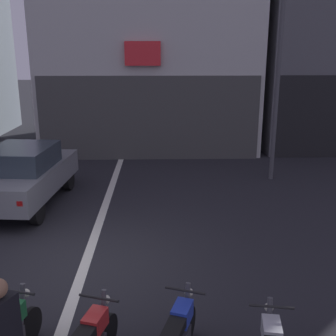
{
  "coord_description": "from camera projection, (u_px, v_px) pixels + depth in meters",
  "views": [
    {
      "loc": [
        1.44,
        -7.11,
        3.97
      ],
      "look_at": [
        1.68,
        2.0,
        1.4
      ],
      "focal_mm": 43.21,
      "sensor_mm": 36.0,
      "label": 1
    }
  ],
  "objects": [
    {
      "name": "ground_plane",
      "position": [
        85.0,
        265.0,
        7.88
      ],
      "size": [
        120.0,
        120.0,
        0.0
      ],
      "primitive_type": "plane",
      "color": "#232328"
    },
    {
      "name": "lane_centre_line",
      "position": [
        115.0,
        176.0,
        13.65
      ],
      "size": [
        0.2,
        18.0,
        0.01
      ],
      "primitive_type": "cube",
      "color": "silver",
      "rests_on": "ground"
    },
    {
      "name": "car_grey_crossing_near",
      "position": [
        24.0,
        174.0,
        10.82
      ],
      "size": [
        2.09,
        4.23,
        1.64
      ],
      "color": "black",
      "rests_on": "ground"
    },
    {
      "name": "street_lamp",
      "position": [
        279.0,
        64.0,
        12.37
      ],
      "size": [
        0.36,
        0.36,
        5.94
      ],
      "color": "#47474C",
      "rests_on": "ground"
    }
  ]
}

